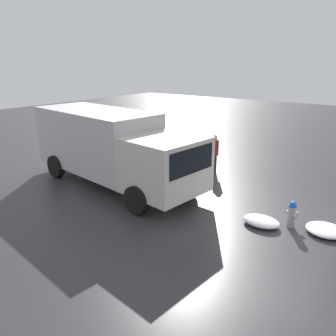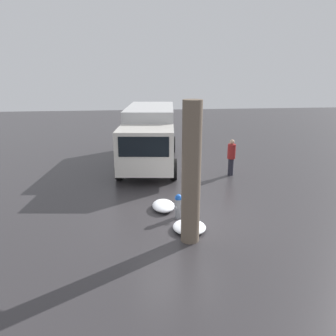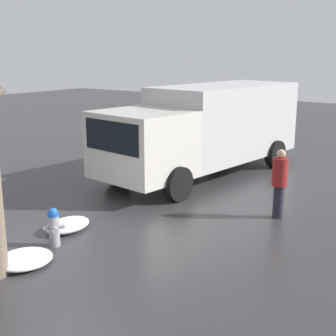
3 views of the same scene
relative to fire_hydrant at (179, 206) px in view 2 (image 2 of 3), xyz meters
The scene contains 7 objects.
ground_plane 0.40m from the fire_hydrant, 54.41° to the left, with size 60.00×60.00×0.00m, color #333033.
fire_hydrant is the anchor object (origin of this frame).
tree_trunk 2.09m from the fire_hydrant, behind, with size 0.76×0.50×3.78m.
delivery_truck 6.69m from the fire_hydrant, ahead, with size 7.59×3.25×2.72m.
pedestrian 5.05m from the fire_hydrant, 35.60° to the right, with size 0.35×0.35×1.61m.
snow_pile_by_hydrant 0.86m from the fire_hydrant, 29.50° to the left, with size 1.05×0.74×0.25m.
snow_pile_curbside 0.95m from the fire_hydrant, 167.72° to the right, with size 1.03×0.96×0.20m.
Camera 2 is at (-9.35, 1.41, 4.44)m, focal length 35.00 mm.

